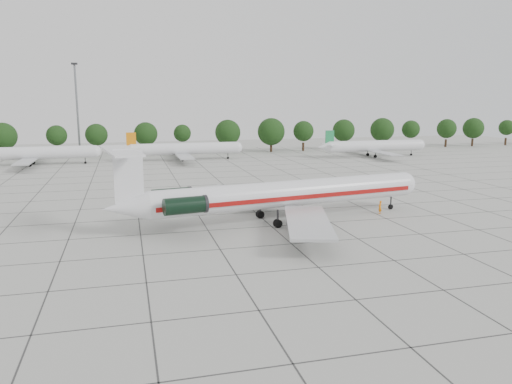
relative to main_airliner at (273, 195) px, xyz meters
The scene contains 9 objects.
ground 4.20m from the main_airliner, 112.81° to the right, with size 260.00×260.00×0.00m, color #AFAFA8.
apron_joints 13.57m from the main_airliner, 93.60° to the left, with size 170.00×170.00×0.02m, color #383838.
main_airliner is the anchor object (origin of this frame).
ground_crew 15.96m from the main_airliner, ahead, with size 0.67×0.44×1.85m, color orange.
bg_airliner_b 78.15m from the main_airliner, 120.12° to the left, with size 28.24×27.20×7.40m.
bg_airliner_c 68.70m from the main_airliner, 92.88° to the left, with size 28.24×27.20×7.40m.
bg_airliner_d 79.33m from the main_airliner, 53.01° to the left, with size 28.24×27.20×7.40m.
tree_line 84.02m from the main_airliner, 98.56° to the left, with size 249.86×8.44×10.22m.
floodlight_mast 95.77m from the main_airliner, 108.89° to the left, with size 1.60×1.60×25.45m.
Camera 1 is at (-17.15, -58.19, 15.80)m, focal length 35.00 mm.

